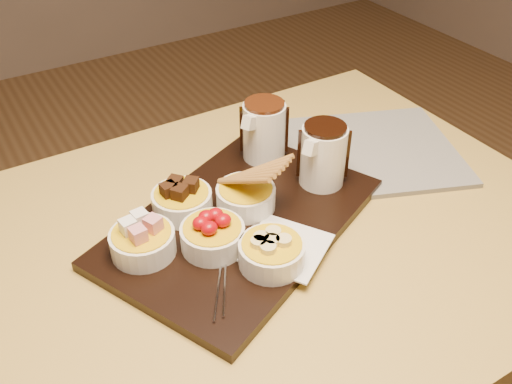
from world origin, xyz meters
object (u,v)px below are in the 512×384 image
newspaper (363,152)px  pitcher_milk_chocolate (264,132)px  bowl_strawberries (213,237)px  serving_board (241,222)px  dining_table (224,288)px  pitcher_dark_chocolate (323,156)px

newspaper → pitcher_milk_chocolate: bearing=-179.4°
bowl_strawberries → newspaper: 0.40m
serving_board → newspaper: 0.32m
serving_board → bowl_strawberries: bearing=-176.4°
dining_table → serving_board: bearing=27.4°
bowl_strawberries → pitcher_dark_chocolate: bearing=11.9°
dining_table → bowl_strawberries: bearing=-150.3°
serving_board → pitcher_dark_chocolate: size_ratio=4.21×
bowl_strawberries → pitcher_milk_chocolate: pitcher_milk_chocolate is taller
serving_board → dining_table: bearing=-177.2°
pitcher_dark_chocolate → bowl_strawberries: bearing=167.3°
serving_board → bowl_strawberries: (-0.07, -0.04, 0.03)m
dining_table → bowl_strawberries: size_ratio=12.00×
serving_board → pitcher_dark_chocolate: bearing=-20.0°
bowl_strawberries → pitcher_milk_chocolate: 0.27m
dining_table → pitcher_milk_chocolate: bearing=42.1°
serving_board → pitcher_milk_chocolate: (0.13, 0.14, 0.06)m
bowl_strawberries → serving_board: bearing=28.1°
bowl_strawberries → pitcher_milk_chocolate: size_ratio=0.91×
dining_table → pitcher_milk_chocolate: pitcher_milk_chocolate is taller
bowl_strawberries → pitcher_dark_chocolate: 0.25m
dining_table → pitcher_dark_chocolate: (0.22, 0.04, 0.17)m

